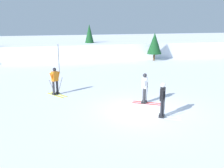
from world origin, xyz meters
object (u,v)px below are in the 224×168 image
object	(u,v)px
skier_black	(163,99)
trail_marker_pole	(59,58)
conifer_far_left	(89,39)
conifer_far_centre	(154,43)
skier_orange	(55,80)
skier_white	(145,87)

from	to	relation	value
skier_black	trail_marker_pole	xyz separation A→B (m)	(-4.42, 12.04, 0.30)
conifer_far_left	trail_marker_pole	bearing A→B (deg)	-116.65
trail_marker_pole	conifer_far_centre	xyz separation A→B (m)	(10.53, 4.08, 0.68)
skier_orange	skier_white	distance (m)	5.59
skier_white	conifer_far_left	bearing A→B (deg)	91.56
skier_black	skier_white	distance (m)	2.23
skier_black	conifer_far_left	world-z (taller)	conifer_far_left
conifer_far_left	skier_white	bearing A→B (deg)	-88.44
skier_orange	conifer_far_left	world-z (taller)	conifer_far_left
skier_black	skier_white	xyz separation A→B (m)	(-0.09, 2.23, 0.00)
skier_orange	conifer_far_left	distance (m)	15.34
skier_black	skier_white	size ratio (longest dim) A/B	1.00
skier_orange	trail_marker_pole	distance (m)	6.99
skier_white	conifer_far_left	distance (m)	17.56
skier_white	conifer_far_centre	world-z (taller)	conifer_far_centre
conifer_far_left	conifer_far_centre	bearing A→B (deg)	-28.41
skier_black	skier_orange	world-z (taller)	same
skier_black	conifer_far_centre	distance (m)	17.27
trail_marker_pole	conifer_far_centre	bearing A→B (deg)	21.17
skier_orange	conifer_far_centre	distance (m)	15.62
skier_orange	skier_white	xyz separation A→B (m)	(4.81, -2.84, 0.00)
trail_marker_pole	conifer_far_left	xyz separation A→B (m)	(3.86, 7.69, 1.05)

